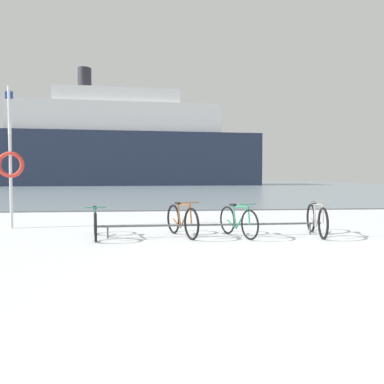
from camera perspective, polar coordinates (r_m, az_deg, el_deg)
ground at (r=58.99m, az=-3.05°, el=1.04°), size 80.00×132.00×0.08m
bike_rack at (r=8.61m, az=3.18°, el=-5.24°), size 5.40×0.17×0.31m
bicycle_0 at (r=8.69m, az=-15.00°, el=-4.76°), size 0.50×1.73×0.76m
bicycle_1 at (r=8.59m, az=-1.60°, el=-4.52°), size 0.71×1.66×0.85m
bicycle_2 at (r=8.64m, az=7.26°, el=-4.60°), size 0.66×1.58×0.81m
bicycle_3 at (r=9.23m, az=19.05°, el=-4.16°), size 0.47×1.77×0.85m
rescue_post at (r=11.09m, az=-26.71°, el=4.43°), size 0.73×0.11×3.89m
ferry_ship at (r=61.27m, az=-10.74°, el=7.03°), size 43.63×14.54×18.88m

